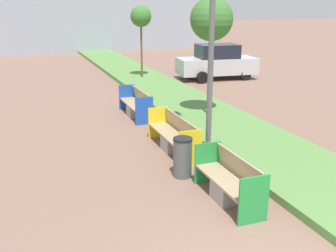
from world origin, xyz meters
name	(u,v)px	position (x,y,z in m)	size (l,w,h in m)	color
planter_grass_strip	(174,97)	(3.20, 12.00, 0.09)	(2.80, 120.00, 0.18)	#568442
bench_green_frame	(229,184)	(0.94, 3.11, 0.36)	(0.65, 1.95, 0.94)	#9E9B96
bench_yellow_frame	(174,137)	(0.94, 6.22, 0.38)	(0.65, 2.46, 0.94)	#9E9B96
bench_blue_frame	(136,106)	(0.94, 9.97, 0.37)	(0.65, 2.29, 0.94)	#9E9B96
litter_bin	(183,157)	(0.49, 4.54, 0.48)	(0.45, 0.45, 0.95)	#4C4F51
sapling_tree_near	(211,20)	(3.21, 8.68, 3.39)	(1.42, 1.42, 4.12)	brown
sapling_tree_far	(141,17)	(3.21, 16.71, 3.26)	(1.08, 1.08, 3.84)	brown
parked_car_distant	(217,62)	(7.10, 15.65, 0.91)	(4.37, 2.21, 1.86)	#B7BABF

